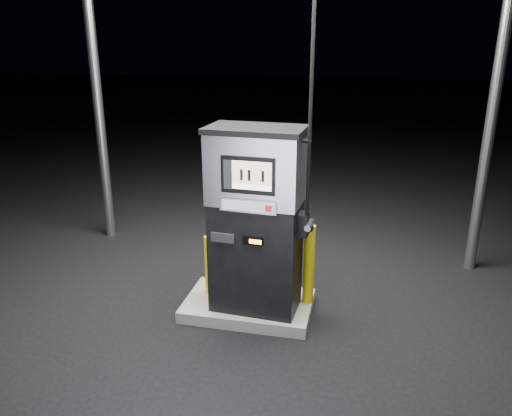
# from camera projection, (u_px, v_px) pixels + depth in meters

# --- Properties ---
(ground) EXTENTS (80.00, 80.00, 0.00)m
(ground) POSITION_uv_depth(u_px,v_px,m) (249.00, 311.00, 6.42)
(ground) COLOR black
(ground) RESTS_ON ground
(pump_island) EXTENTS (1.60, 1.00, 0.15)m
(pump_island) POSITION_uv_depth(u_px,v_px,m) (249.00, 305.00, 6.40)
(pump_island) COLOR #5D5E59
(pump_island) RESTS_ON ground
(fuel_dispenser) EXTENTS (1.25, 0.73, 4.66)m
(fuel_dispenser) POSITION_uv_depth(u_px,v_px,m) (256.00, 219.00, 5.88)
(fuel_dispenser) COLOR black
(fuel_dispenser) RESTS_ON pump_island
(bollard_left) EXTENTS (0.11, 0.11, 0.79)m
(bollard_left) POSITION_uv_depth(u_px,v_px,m) (209.00, 265.00, 6.45)
(bollard_left) COLOR #DABD0C
(bollard_left) RESTS_ON pump_island
(bollard_right) EXTENTS (0.17, 0.17, 1.03)m
(bollard_right) POSITION_uv_depth(u_px,v_px,m) (309.00, 265.00, 6.18)
(bollard_right) COLOR #DABD0C
(bollard_right) RESTS_ON pump_island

